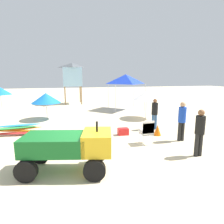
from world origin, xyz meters
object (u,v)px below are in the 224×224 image
utility_cart (69,146)px  beach_umbrella_far (0,91)px  beach_umbrella_mid (146,95)px  lifeguard_tower (72,74)px  beach_umbrella_left (46,98)px  traffic_cone_near (157,130)px  lifeguard_near_left (155,112)px  popup_canopy (126,79)px  stacked_plastic_chairs (147,130)px  lifeguard_near_center (182,119)px  lifeguard_near_right (200,130)px  cooler_box (123,132)px  surfboard_pile (16,130)px

utility_cart → beach_umbrella_far: size_ratio=1.41×
beach_umbrella_mid → beach_umbrella_far: bearing=155.5°
lifeguard_tower → utility_cart: bearing=-93.0°
beach_umbrella_left → traffic_cone_near: (5.34, -4.80, -1.14)m
lifeguard_near_left → lifeguard_tower: (-3.70, 10.63, 1.98)m
popup_canopy → stacked_plastic_chairs: bearing=-102.0°
lifeguard_near_center → popup_canopy: (0.09, 8.01, 1.53)m
lifeguard_tower → traffic_cone_near: bearing=-73.8°
utility_cart → lifeguard_near_right: lifeguard_near_right is taller
beach_umbrella_far → cooler_box: 10.68m
lifeguard_near_right → popup_canopy: popup_canopy is taller
stacked_plastic_chairs → popup_canopy: 8.48m
lifeguard_near_left → traffic_cone_near: bearing=-107.9°
utility_cart → popup_canopy: popup_canopy is taller
beach_umbrella_mid → beach_umbrella_far: (-9.90, 4.50, 0.13)m
lifeguard_near_left → beach_umbrella_mid: size_ratio=0.88×
lifeguard_near_center → beach_umbrella_far: size_ratio=0.87×
lifeguard_near_right → lifeguard_near_center: bearing=77.3°
popup_canopy → cooler_box: 7.37m
lifeguard_tower → beach_umbrella_far: bearing=-147.2°
stacked_plastic_chairs → beach_umbrella_mid: beach_umbrella_mid is taller
surfboard_pile → lifeguard_near_center: size_ratio=1.49×
beach_umbrella_left → beach_umbrella_mid: (6.34, -1.25, 0.14)m
utility_cart → beach_umbrella_mid: (5.10, 6.03, 0.74)m
beach_umbrella_left → cooler_box: 5.89m
lifeguard_near_left → traffic_cone_near: lifeguard_near_left is taller
stacked_plastic_chairs → beach_umbrella_far: 12.08m
popup_canopy → utility_cart: bearing=-116.8°
utility_cart → cooler_box: bearing=49.0°
popup_canopy → lifeguard_tower: 6.13m
surfboard_pile → beach_umbrella_far: beach_umbrella_far is taller
lifeguard_near_right → beach_umbrella_left: size_ratio=0.91×
surfboard_pile → beach_umbrella_left: bearing=70.0°
lifeguard_near_left → beach_umbrella_left: beach_umbrella_left is taller
surfboard_pile → beach_umbrella_far: size_ratio=1.30×
traffic_cone_near → lifeguard_near_right: bearing=-83.7°
lifeguard_near_right → traffic_cone_near: 2.59m
cooler_box → lifeguard_near_center: bearing=-32.7°
beach_umbrella_mid → beach_umbrella_far: 10.88m
beach_umbrella_left → cooler_box: bearing=-48.9°
stacked_plastic_chairs → lifeguard_near_left: size_ratio=0.63×
utility_cart → traffic_cone_near: size_ratio=5.45×
utility_cart → beach_umbrella_mid: beach_umbrella_mid is taller
utility_cart → lifeguard_tower: (0.73, 14.10, 2.13)m
lifeguard_near_right → lifeguard_tower: 14.69m
utility_cart → stacked_plastic_chairs: 3.43m
beach_umbrella_left → beach_umbrella_far: (-3.56, 3.25, 0.27)m
stacked_plastic_chairs → surfboard_pile: 6.12m
lifeguard_near_center → beach_umbrella_mid: bearing=85.2°
beach_umbrella_mid → popup_canopy: bearing=94.6°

